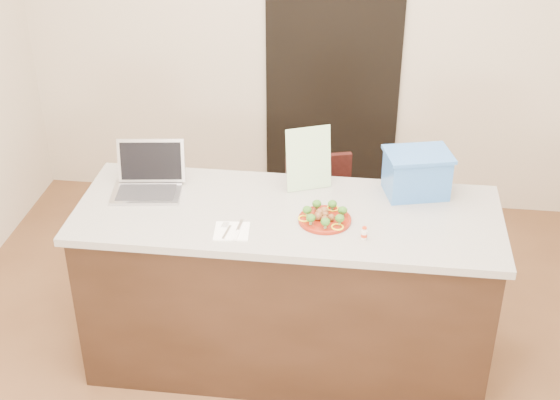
# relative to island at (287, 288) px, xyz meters

# --- Properties ---
(ground) EXTENTS (4.00, 4.00, 0.00)m
(ground) POSITION_rel_island_xyz_m (0.00, -0.25, -0.46)
(ground) COLOR brown
(ground) RESTS_ON ground
(room_shell) EXTENTS (4.00, 4.00, 4.00)m
(room_shell) POSITION_rel_island_xyz_m (0.00, -0.25, 1.16)
(room_shell) COLOR white
(room_shell) RESTS_ON ground
(doorway) EXTENTS (0.90, 0.02, 2.00)m
(doorway) POSITION_rel_island_xyz_m (0.10, 1.73, 0.54)
(doorway) COLOR black
(doorway) RESTS_ON ground
(island) EXTENTS (2.06, 0.76, 0.92)m
(island) POSITION_rel_island_xyz_m (0.00, 0.00, 0.00)
(island) COLOR black
(island) RESTS_ON ground
(plate) EXTENTS (0.25, 0.25, 0.02)m
(plate) POSITION_rel_island_xyz_m (0.18, -0.07, 0.47)
(plate) COLOR maroon
(plate) RESTS_ON island
(meatballs) EXTENTS (0.10, 0.10, 0.04)m
(meatballs) POSITION_rel_island_xyz_m (0.18, -0.07, 0.49)
(meatballs) COLOR brown
(meatballs) RESTS_ON plate
(broccoli) EXTENTS (0.21, 0.21, 0.04)m
(broccoli) POSITION_rel_island_xyz_m (0.18, -0.07, 0.51)
(broccoli) COLOR #245115
(broccoli) RESTS_ON plate
(pepper_rings) EXTENTS (0.22, 0.23, 0.01)m
(pepper_rings) POSITION_rel_island_xyz_m (0.18, -0.07, 0.48)
(pepper_rings) COLOR yellow
(pepper_rings) RESTS_ON plate
(napkin) EXTENTS (0.17, 0.17, 0.01)m
(napkin) POSITION_rel_island_xyz_m (-0.23, -0.21, 0.46)
(napkin) COLOR white
(napkin) RESTS_ON island
(fork) EXTENTS (0.03, 0.15, 0.00)m
(fork) POSITION_rel_island_xyz_m (-0.25, -0.21, 0.47)
(fork) COLOR silver
(fork) RESTS_ON napkin
(knife) EXTENTS (0.02, 0.18, 0.01)m
(knife) POSITION_rel_island_xyz_m (-0.20, -0.23, 0.47)
(knife) COLOR white
(knife) RESTS_ON napkin
(yogurt_bottle) EXTENTS (0.03, 0.03, 0.06)m
(yogurt_bottle) POSITION_rel_island_xyz_m (0.37, -0.20, 0.48)
(yogurt_bottle) COLOR beige
(yogurt_bottle) RESTS_ON island
(laptop) EXTENTS (0.37, 0.31, 0.24)m
(laptop) POSITION_rel_island_xyz_m (-0.72, 0.13, 0.52)
(laptop) COLOR #B1B0B5
(laptop) RESTS_ON island
(leaflet) EXTENTS (0.23, 0.14, 0.33)m
(leaflet) POSITION_rel_island_xyz_m (0.08, 0.25, 0.62)
(leaflet) COLOR white
(leaflet) RESTS_ON island
(blue_box) EXTENTS (0.37, 0.30, 0.23)m
(blue_box) POSITION_rel_island_xyz_m (0.61, 0.25, 0.57)
(blue_box) COLOR #3268B6
(blue_box) RESTS_ON island
(chair) EXTENTS (0.47, 0.48, 0.86)m
(chair) POSITION_rel_island_xyz_m (0.09, 0.64, 0.03)
(chair) COLOR #33110F
(chair) RESTS_ON ground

